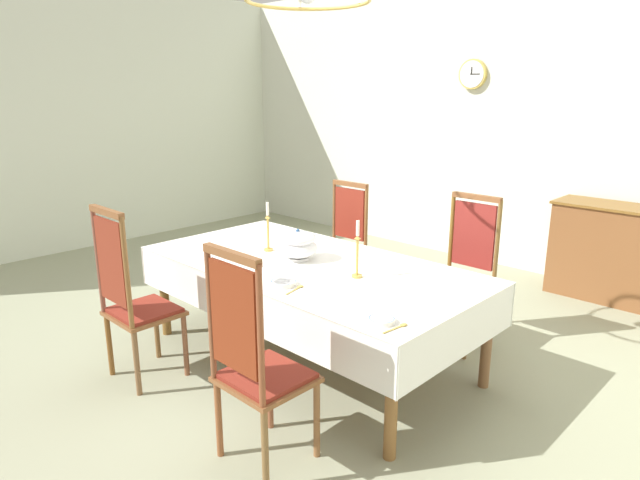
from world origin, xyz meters
The scene contains 18 objects.
ground centered at (0.00, 0.00, -0.02)m, with size 8.23×5.85×0.04m, color #979A7D.
back_wall centered at (0.00, 2.96, 1.57)m, with size 8.23×0.08×3.15m, color silver.
left_wall centered at (-4.16, 0.00, 1.57)m, with size 0.08×5.85×3.15m, color silver.
dining_table centered at (0.00, -0.16, 0.66)m, with size 2.45×1.24×0.73m.
tablecloth centered at (0.00, -0.16, 0.67)m, with size 2.47×1.26×0.30m.
chair_south_a centered at (-0.62, -1.19, 0.60)m, with size 0.44×0.42×1.21m.
chair_north_a centered at (-0.62, 0.86, 0.56)m, with size 0.44×0.42×1.11m.
chair_south_b centered at (0.64, -1.19, 0.59)m, with size 0.44×0.42×1.20m.
chair_north_b centered at (0.64, 0.86, 0.58)m, with size 0.44×0.42×1.16m.
soup_tureen centered at (-0.12, -0.16, 0.85)m, with size 0.29×0.29×0.23m.
candlestick_west centered at (-0.44, -0.16, 0.89)m, with size 0.07×0.07×0.38m.
candlestick_east centered at (0.44, -0.16, 0.89)m, with size 0.07×0.07×0.38m.
bowl_near_left centered at (1.01, -0.63, 0.75)m, with size 0.14×0.14×0.03m.
bowl_near_right centered at (0.21, -0.60, 0.75)m, with size 0.16×0.16×0.03m.
spoon_primary centered at (1.11, -0.60, 0.74)m, with size 0.04×0.18×0.01m.
spoon_secondary centered at (0.32, -0.58, 0.74)m, with size 0.05×0.18×0.01m.
sideboard centered at (1.36, 2.65, 0.45)m, with size 1.44×0.48×0.90m.
mounted_clock centered at (-0.53, 2.89, 2.08)m, with size 0.32×0.06×0.32m.
Camera 1 is at (2.63, -2.77, 1.92)m, focal length 30.86 mm.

